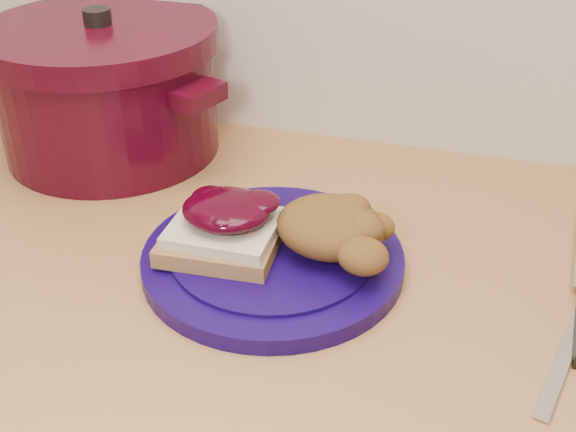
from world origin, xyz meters
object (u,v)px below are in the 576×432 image
(plate, at_px, (273,259))
(dutch_oven, at_px, (107,88))
(butter_knife, at_px, (565,355))
(pepper_grinder, at_px, (78,96))

(plate, height_order, dutch_oven, dutch_oven)
(butter_knife, height_order, dutch_oven, dutch_oven)
(butter_knife, bearing_deg, pepper_grinder, 80.91)
(butter_knife, bearing_deg, plate, 92.82)
(plate, relative_size, butter_knife, 1.59)
(butter_knife, xyz_separation_m, pepper_grinder, (-0.61, 0.26, 0.06))
(butter_knife, relative_size, pepper_grinder, 1.37)
(pepper_grinder, bearing_deg, plate, -31.90)
(butter_knife, distance_m, dutch_oven, 0.62)
(plate, bearing_deg, pepper_grinder, 148.10)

